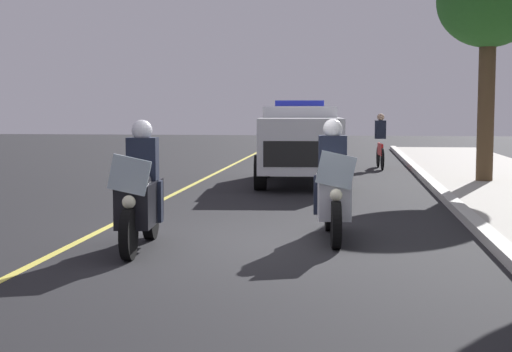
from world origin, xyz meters
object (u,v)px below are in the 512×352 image
Objects in this scene: police_motorcycle_lead_right at (333,191)px; police_suv at (299,140)px; cyclist_background at (380,141)px; tree_far_back at (489,4)px; police_motorcycle_lead_left at (140,197)px.

police_motorcycle_lead_right is 0.43× the size of police_suv.
tree_far_back is (4.49, 2.33, 3.49)m from cyclist_background.
cyclist_background is at bearing 164.77° from police_motorcycle_lead_left.
police_suv reaches higher than cyclist_background.
police_motorcycle_lead_left is 2.75m from police_motorcycle_lead_right.
police_motorcycle_lead_right is at bearing -23.44° from tree_far_back.
police_motorcycle_lead_left is at bearing -33.40° from tree_far_back.
police_motorcycle_lead_left is at bearing -15.23° from cyclist_background.
police_motorcycle_lead_right is at bearing -5.37° from cyclist_background.
cyclist_background is (-13.67, 3.72, 0.14)m from police_motorcycle_lead_left.
cyclist_background is at bearing -152.59° from tree_far_back.
police_motorcycle_lead_right is 0.39× the size of tree_far_back.
tree_far_back is at bearing 93.32° from police_suv.
police_suv is 5.57m from tree_far_back.
tree_far_back is (-9.17, 6.05, 3.64)m from police_motorcycle_lead_left.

